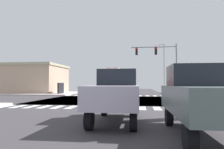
# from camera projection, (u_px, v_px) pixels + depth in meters

# --- Properties ---
(ground) EXTENTS (90.00, 90.00, 0.05)m
(ground) POSITION_uv_depth(u_px,v_px,m) (109.00, 100.00, 21.95)
(ground) COLOR #3C393C
(sidewalk_corner_ne) EXTENTS (12.00, 12.00, 0.14)m
(sidewalk_corner_ne) POSITION_uv_depth(u_px,v_px,m) (204.00, 94.00, 32.26)
(sidewalk_corner_ne) COLOR #B2ADA3
(sidewalk_corner_ne) RESTS_ON ground
(sidewalk_corner_nw) EXTENTS (12.00, 12.00, 0.14)m
(sidewalk_corner_nw) POSITION_uv_depth(u_px,v_px,m) (43.00, 93.00, 35.44)
(sidewalk_corner_nw) COLOR #B8ABA9
(sidewalk_corner_nw) RESTS_ON ground
(crosswalk_near) EXTENTS (13.50, 2.00, 0.01)m
(crosswalk_near) POSITION_uv_depth(u_px,v_px,m) (92.00, 107.00, 14.74)
(crosswalk_near) COLOR white
(crosswalk_near) RESTS_ON ground
(crosswalk_far) EXTENTS (13.50, 2.00, 0.01)m
(crosswalk_far) POSITION_uv_depth(u_px,v_px,m) (115.00, 96.00, 29.22)
(crosswalk_far) COLOR white
(crosswalk_far) RESTS_ON ground
(traffic_signal_mast) EXTENTS (6.18, 0.55, 7.08)m
(traffic_signal_mast) POSITION_uv_depth(u_px,v_px,m) (159.00, 58.00, 28.58)
(traffic_signal_mast) COLOR gray
(traffic_signal_mast) RESTS_ON ground
(street_lamp) EXTENTS (1.78, 0.32, 9.13)m
(street_lamp) POSITION_uv_depth(u_px,v_px,m) (163.00, 64.00, 39.56)
(street_lamp) COLOR gray
(street_lamp) RESTS_ON ground
(bank_building) EXTENTS (16.30, 9.56, 5.00)m
(bank_building) POSITION_uv_depth(u_px,v_px,m) (21.00, 79.00, 37.43)
(bank_building) COLOR tan
(bank_building) RESTS_ON ground
(sedan_farside_2) EXTENTS (1.80, 4.30, 1.88)m
(sedan_farside_2) POSITION_uv_depth(u_px,v_px,m) (117.00, 86.00, 49.36)
(sedan_farside_2) COLOR black
(sedan_farside_2) RESTS_ON ground
(suv_crossing_1) EXTENTS (1.96, 4.60, 2.34)m
(suv_crossing_1) POSITION_uv_depth(u_px,v_px,m) (120.00, 85.00, 58.87)
(suv_crossing_1) COLOR black
(suv_crossing_1) RESTS_ON ground
(pickup_queued_1) EXTENTS (2.00, 5.10, 2.35)m
(pickup_queued_1) POSITION_uv_depth(u_px,v_px,m) (201.00, 96.00, 6.88)
(pickup_queued_1) COLOR black
(pickup_queued_1) RESTS_ON ground
(box_truck_leading_1) EXTENTS (2.40, 7.20, 4.85)m
(box_truck_leading_1) POSITION_uv_depth(u_px,v_px,m) (113.00, 79.00, 42.48)
(box_truck_leading_1) COLOR black
(box_truck_leading_1) RESTS_ON ground
(pickup_trailing_2) EXTENTS (2.00, 5.10, 2.35)m
(pickup_trailing_2) POSITION_uv_depth(u_px,v_px,m) (116.00, 92.00, 9.45)
(pickup_trailing_2) COLOR black
(pickup_trailing_2) RESTS_ON ground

